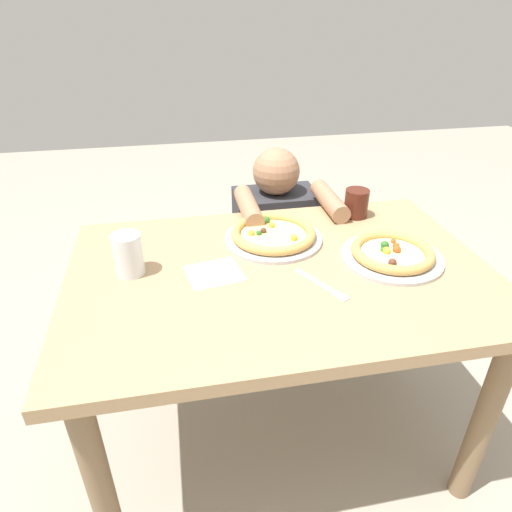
% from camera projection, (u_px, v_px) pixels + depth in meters
% --- Properties ---
extents(ground_plane, '(8.00, 8.00, 0.00)m').
position_uv_depth(ground_plane, '(275.00, 431.00, 1.76)').
color(ground_plane, '#9E9384').
extents(dining_table, '(1.29, 0.86, 0.75)m').
position_uv_depth(dining_table, '(280.00, 298.00, 1.44)').
color(dining_table, tan).
rests_on(dining_table, ground).
extents(pizza_near, '(0.32, 0.32, 0.04)m').
position_uv_depth(pizza_near, '(392.00, 254.00, 1.43)').
color(pizza_near, '#B7B7BC').
rests_on(pizza_near, dining_table).
extents(pizza_far, '(0.33, 0.33, 0.04)m').
position_uv_depth(pizza_far, '(273.00, 235.00, 1.54)').
color(pizza_far, '#B7B7BC').
rests_on(pizza_far, dining_table).
extents(drink_cup_colored, '(0.09, 0.09, 0.11)m').
position_uv_depth(drink_cup_colored, '(356.00, 203.00, 1.69)').
color(drink_cup_colored, '#4C1E14').
rests_on(drink_cup_colored, dining_table).
extents(water_cup_clear, '(0.09, 0.09, 0.13)m').
position_uv_depth(water_cup_clear, '(128.00, 254.00, 1.33)').
color(water_cup_clear, silver).
rests_on(water_cup_clear, dining_table).
extents(paper_napkin, '(0.18, 0.17, 0.00)m').
position_uv_depth(paper_napkin, '(214.00, 273.00, 1.36)').
color(paper_napkin, white).
rests_on(paper_napkin, dining_table).
extents(fork, '(0.11, 0.19, 0.00)m').
position_uv_depth(fork, '(323.00, 286.00, 1.30)').
color(fork, silver).
rests_on(fork, dining_table).
extents(diner_seated, '(0.39, 0.51, 0.93)m').
position_uv_depth(diner_seated, '(275.00, 254.00, 2.09)').
color(diner_seated, '#333847').
rests_on(diner_seated, ground).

